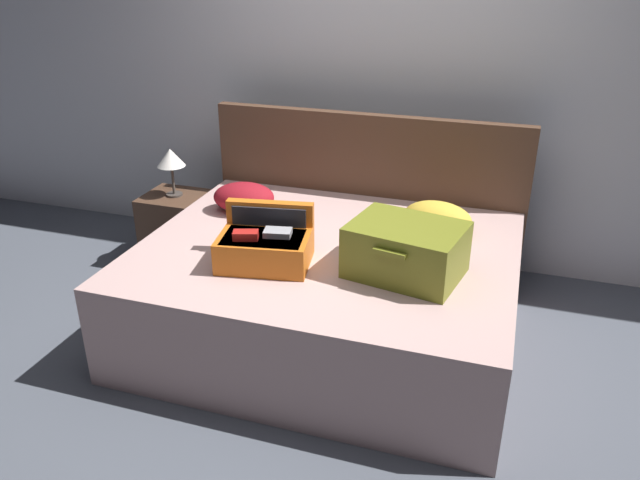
% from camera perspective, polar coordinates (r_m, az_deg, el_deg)
% --- Properties ---
extents(ground_plane, '(12.00, 12.00, 0.00)m').
position_cam_1_polar(ground_plane, '(3.47, -1.43, -12.04)').
color(ground_plane, '#4C515B').
extents(back_wall, '(8.00, 0.10, 2.60)m').
position_cam_1_polar(back_wall, '(4.43, 5.73, 14.65)').
color(back_wall, silver).
rests_on(back_wall, ground).
extents(bed, '(2.08, 1.69, 0.58)m').
position_cam_1_polar(bed, '(3.63, 0.63, -4.76)').
color(bed, '#BC9993').
rests_on(bed, ground).
extents(headboard, '(2.12, 0.08, 1.13)m').
position_cam_1_polar(headboard, '(4.28, 4.23, 4.09)').
color(headboard, '#4C3323').
rests_on(headboard, ground).
extents(hard_case_large, '(0.62, 0.51, 0.27)m').
position_cam_1_polar(hard_case_large, '(3.18, 7.87, -0.89)').
color(hard_case_large, olive).
rests_on(hard_case_large, bed).
extents(hard_case_medium, '(0.52, 0.43, 0.29)m').
position_cam_1_polar(hard_case_medium, '(3.28, -5.05, -0.47)').
color(hard_case_medium, '#D16619').
rests_on(hard_case_medium, bed).
extents(pillow_near_headboard, '(0.43, 0.34, 0.18)m').
position_cam_1_polar(pillow_near_headboard, '(3.98, -6.99, 3.91)').
color(pillow_near_headboard, maroon).
rests_on(pillow_near_headboard, bed).
extents(pillow_center_head, '(0.45, 0.35, 0.18)m').
position_cam_1_polar(pillow_center_head, '(3.71, 10.70, 2.03)').
color(pillow_center_head, gold).
rests_on(pillow_center_head, bed).
extents(nightstand, '(0.44, 0.40, 0.51)m').
position_cam_1_polar(nightstand, '(4.63, -12.86, 1.04)').
color(nightstand, '#4C3323').
rests_on(nightstand, ground).
extents(table_lamp, '(0.19, 0.19, 0.34)m').
position_cam_1_polar(table_lamp, '(4.45, -13.50, 7.19)').
color(table_lamp, '#3F3833').
rests_on(table_lamp, nightstand).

